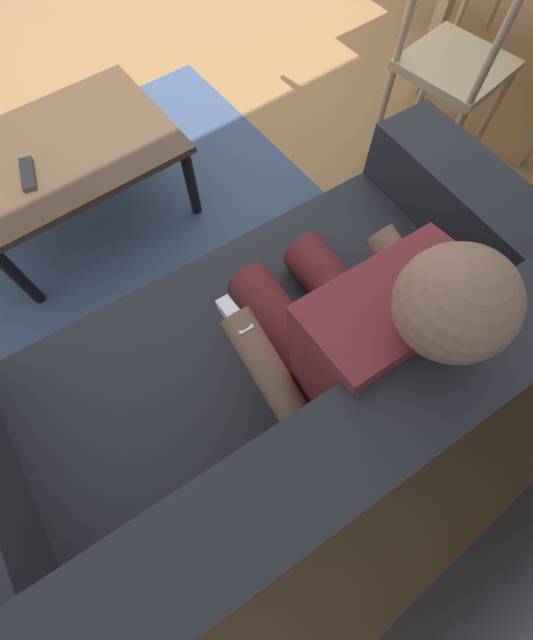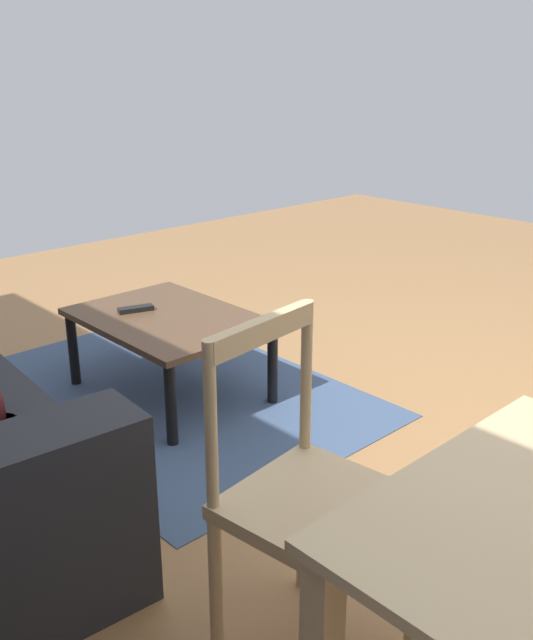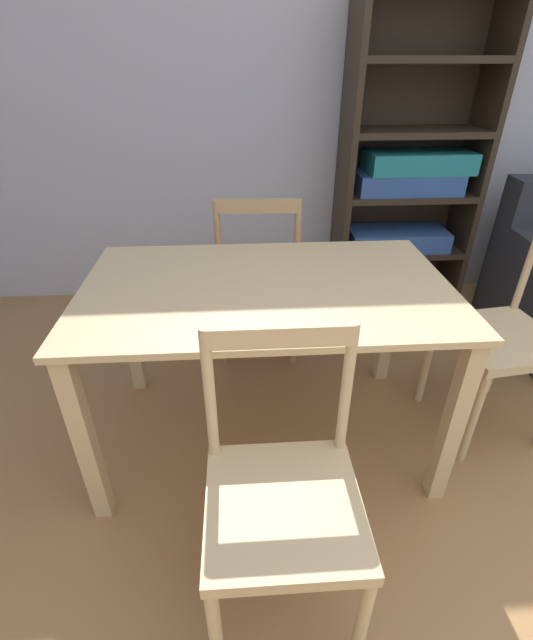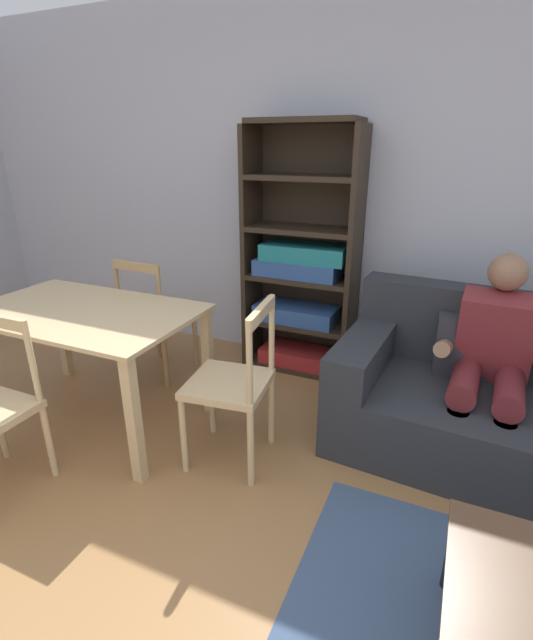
{
  "view_description": "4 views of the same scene",
  "coord_description": "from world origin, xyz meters",
  "px_view_note": "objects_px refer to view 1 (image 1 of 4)",
  "views": [
    {
      "loc": [
        1.59,
        2.18,
        1.65
      ],
      "look_at": [
        1.31,
        1.81,
        0.69
      ],
      "focal_mm": 23.55,
      "sensor_mm": 36.0,
      "label": 1
    },
    {
      "loc": [
        -1.2,
        2.37,
        1.53
      ],
      "look_at": [
        0.07,
        1.18,
        0.9
      ],
      "focal_mm": 39.66,
      "sensor_mm": 36.0,
      "label": 2
    },
    {
      "loc": [
        -1.26,
        -0.22,
        1.48
      ],
      "look_at": [
        -1.16,
        1.23,
        0.6
      ],
      "focal_mm": 24.49,
      "sensor_mm": 36.0,
      "label": 3
    },
    {
      "loc": [
        0.88,
        -0.65,
        1.68
      ],
      "look_at": [
        0.07,
        1.18,
        0.9
      ],
      "focal_mm": 25.26,
      "sensor_mm": 36.0,
      "label": 4
    }
  ],
  "objects_px": {
    "coffee_table": "(63,157)",
    "dining_chair_facing_couch": "(452,68)",
    "person_lounging": "(343,329)",
    "couch": "(280,385)",
    "tv_remote": "(28,174)"
  },
  "relations": [
    {
      "from": "person_lounging",
      "to": "dining_chair_facing_couch",
      "type": "relative_size",
      "value": 1.2
    },
    {
      "from": "dining_chair_facing_couch",
      "to": "tv_remote",
      "type": "bearing_deg",
      "value": -19.09
    },
    {
      "from": "couch",
      "to": "person_lounging",
      "type": "bearing_deg",
      "value": 169.59
    },
    {
      "from": "couch",
      "to": "dining_chair_facing_couch",
      "type": "distance_m",
      "value": 1.6
    },
    {
      "from": "couch",
      "to": "coffee_table",
      "type": "distance_m",
      "value": 1.33
    },
    {
      "from": "person_lounging",
      "to": "dining_chair_facing_couch",
      "type": "bearing_deg",
      "value": -151.71
    },
    {
      "from": "coffee_table",
      "to": "tv_remote",
      "type": "height_order",
      "value": "tv_remote"
    },
    {
      "from": "person_lounging",
      "to": "coffee_table",
      "type": "relative_size",
      "value": 1.23
    },
    {
      "from": "person_lounging",
      "to": "coffee_table",
      "type": "xyz_separation_m",
      "value": [
        0.32,
        -1.36,
        -0.22
      ]
    },
    {
      "from": "couch",
      "to": "coffee_table",
      "type": "height_order",
      "value": "couch"
    },
    {
      "from": "dining_chair_facing_couch",
      "to": "coffee_table",
      "type": "bearing_deg",
      "value": -23.23
    },
    {
      "from": "coffee_table",
      "to": "dining_chair_facing_couch",
      "type": "relative_size",
      "value": 0.98
    },
    {
      "from": "couch",
      "to": "coffee_table",
      "type": "relative_size",
      "value": 2.26
    },
    {
      "from": "couch",
      "to": "coffee_table",
      "type": "bearing_deg",
      "value": -84.53
    },
    {
      "from": "person_lounging",
      "to": "dining_chair_facing_couch",
      "type": "distance_m",
      "value": 1.44
    }
  ]
}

